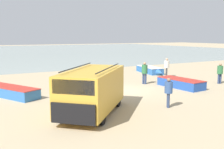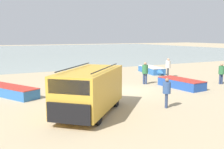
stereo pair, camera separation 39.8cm
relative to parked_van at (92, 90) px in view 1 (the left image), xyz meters
The scene contains 11 objects.
ground_plane 5.89m from the parked_van, 44.17° to the left, with size 200.00×200.00×0.00m, color tan.
sea_water 56.18m from the parked_van, 85.78° to the left, with size 120.00×80.00×0.01m, color #99A89E.
parked_van is the anchor object (origin of this frame).
fishing_rowboat_0 8.99m from the parked_van, 19.92° to the left, with size 1.69×4.37×0.65m.
fishing_rowboat_1 7.29m from the parked_van, 65.32° to the left, with size 4.74×2.25×0.64m.
fishing_rowboat_2 14.98m from the parked_van, 42.47° to the left, with size 1.89×4.50×0.64m.
fishing_rowboat_3 6.89m from the parked_van, 117.77° to the left, with size 3.32×5.15×0.64m.
fisherman_0 12.96m from the parked_van, 33.97° to the left, with size 0.46×0.46×1.76m.
fisherman_1 8.69m from the parked_van, 37.64° to the left, with size 0.46×0.46×1.75m.
fisherman_2 12.51m from the parked_van, 11.87° to the left, with size 0.43×0.43×1.65m.
fisherman_3 4.11m from the parked_van, 12.84° to the right, with size 0.42×0.42×1.60m.
Camera 1 is at (-9.25, -15.44, 3.78)m, focal length 42.00 mm.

